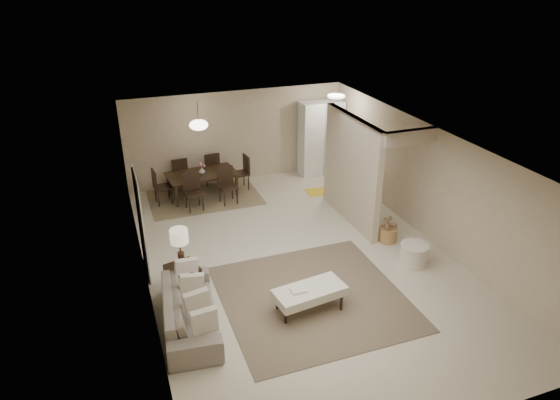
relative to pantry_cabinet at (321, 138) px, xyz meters
name	(u,v)px	position (x,y,z in m)	size (l,w,h in m)	color
floor	(297,259)	(-2.35, -4.15, -1.05)	(9.00, 9.00, 0.00)	beige
ceiling	(299,143)	(-2.35, -4.15, 1.45)	(9.00, 9.00, 0.00)	white
back_wall	(237,136)	(-2.35, 0.35, 0.20)	(6.00, 6.00, 0.00)	tan
left_wall	(141,229)	(-5.35, -4.15, 0.20)	(9.00, 9.00, 0.00)	tan
right_wall	(428,183)	(0.65, -4.15, 0.20)	(9.00, 9.00, 0.00)	tan
partition	(351,170)	(-0.55, -2.90, 0.20)	(0.15, 2.50, 2.50)	tan
doorway	(141,225)	(-5.32, -3.55, -0.03)	(0.04, 0.90, 2.04)	black
pantry_cabinet	(321,138)	(0.00, 0.00, 0.00)	(1.20, 0.55, 2.10)	white
flush_light	(336,96)	(-0.05, -0.95, 1.41)	(0.44, 0.44, 0.05)	white
living_rug	(313,297)	(-2.58, -5.47, -1.04)	(3.20, 3.20, 0.01)	brown
sofa	(190,310)	(-4.80, -5.47, -0.74)	(0.84, 2.16, 0.63)	gray
ottoman_bench	(310,293)	(-2.78, -5.77, -0.69)	(1.31, 0.73, 0.45)	silver
side_table	(183,280)	(-4.75, -4.54, -0.76)	(0.52, 0.52, 0.58)	black
table_lamp	(179,240)	(-4.75, -4.54, 0.09)	(0.32, 0.32, 0.76)	#422B1C
round_pouf	(414,255)	(-0.23, -5.13, -0.83)	(0.57, 0.57, 0.44)	silver
wicker_basket	(388,234)	(-0.23, -4.15, -0.88)	(0.39, 0.39, 0.33)	olive
dining_rug	(204,196)	(-3.52, -0.45, -1.04)	(2.80, 2.10, 0.01)	#7C6A4D
dining_table	(203,185)	(-3.52, -0.45, -0.74)	(1.77, 0.99, 0.62)	black
dining_chairs	(203,179)	(-3.52, -0.45, -0.59)	(2.52, 1.92, 0.93)	black
vase	(202,171)	(-3.52, -0.45, -0.34)	(0.16, 0.16, 0.17)	silver
yellow_mat	(322,191)	(-0.49, -1.27, -1.04)	(0.84, 0.51, 0.01)	gold
pendant_light	(199,125)	(-3.52, -0.45, 0.87)	(0.46, 0.46, 0.71)	#422B1C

